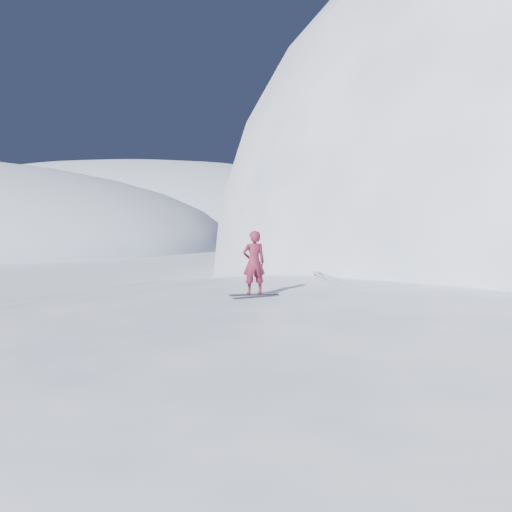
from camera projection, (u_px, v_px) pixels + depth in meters
The scene contains 8 objects.
ground at pixel (366, 396), 13.26m from camera, with size 400.00×400.00×0.00m, color white.
near_ridge at pixel (382, 364), 16.18m from camera, with size 36.00×28.00×4.80m, color white.
peak_shoulder at pixel (473, 289), 32.52m from camera, with size 28.00×24.00×18.00m, color white.
far_ridge_c at pixel (137, 234), 125.20m from camera, with size 140.00×90.00×36.00m, color white.
wind_bumps at pixel (337, 371), 15.40m from camera, with size 16.00×14.40×1.00m.
snowboard at pixel (254, 294), 15.12m from camera, with size 1.50×0.28×0.02m, color black.
snowboarder at pixel (254, 263), 15.04m from camera, with size 0.70×0.46×1.92m, color maroon.
board_tracks at pixel (334, 280), 18.51m from camera, with size 1.59×5.92×0.04m.
Camera 1 is at (-2.09, -13.07, 4.82)m, focal length 35.00 mm.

